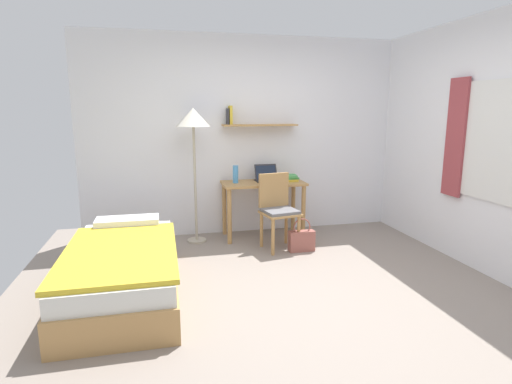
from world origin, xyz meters
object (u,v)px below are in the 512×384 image
book_stack (291,178)px  desk_chair (278,208)px  laptop (267,177)px  water_bottle (236,174)px  bed (123,270)px  standing_lamp (193,124)px  desk (263,193)px  handbag (302,240)px

book_stack → desk_chair: bearing=-123.0°
desk_chair → laptop: 0.63m
water_bottle → laptop: bearing=9.7°
bed → standing_lamp: bearing=61.5°
desk_chair → book_stack: 0.64m
desk → desk_chair: size_ratio=1.18×
laptop → book_stack: size_ratio=1.41×
desk → water_bottle: bearing=178.0°
bed → laptop: bearing=41.7°
desk → standing_lamp: size_ratio=0.63×
desk → book_stack: (0.38, 0.01, 0.18)m
book_stack → handbag: (-0.07, -0.68, -0.63)m
water_bottle → handbag: 1.19m
desk_chair → standing_lamp: (-0.94, 0.46, 0.98)m
water_bottle → bed: bearing=-131.6°
water_bottle → book_stack: water_bottle is taller
standing_lamp → book_stack: (1.26, 0.03, -0.71)m
desk_chair → water_bottle: bearing=130.8°
desk_chair → handbag: size_ratio=2.24×
laptop → water_bottle: 0.44m
bed → book_stack: book_stack is taller
handbag → water_bottle: bearing=134.5°
laptop → handbag: 1.02m
desk → water_bottle: (-0.36, 0.01, 0.26)m
bed → laptop: size_ratio=6.15×
standing_lamp → water_bottle: 0.82m
desk → book_stack: book_stack is taller
book_stack → handbag: bearing=-96.2°
bed → laptop: (1.71, 1.53, 0.55)m
bed → handbag: bearing=21.6°
water_bottle → desk: bearing=-2.0°
standing_lamp → bed: bearing=-118.5°
bed → standing_lamp: 2.04m
laptop → bed: bearing=-138.3°
bed → desk: size_ratio=1.75×
desk → handbag: bearing=-65.4°
laptop → water_bottle: (-0.43, -0.07, 0.06)m
desk → standing_lamp: bearing=-178.8°
bed → desk: desk is taller
standing_lamp → handbag: 1.91m
water_bottle → handbag: water_bottle is taller
laptop → handbag: bearing=-72.3°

